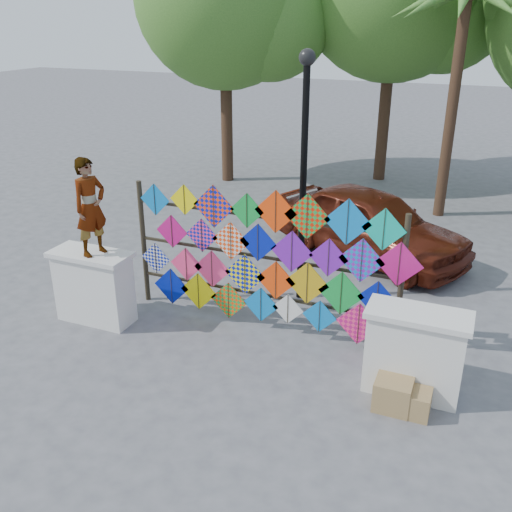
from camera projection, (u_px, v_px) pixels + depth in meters
name	position (u px, v px, depth m)	size (l,w,h in m)	color
ground	(243.00, 345.00, 9.26)	(80.00, 80.00, 0.00)	slate
parapet_left	(94.00, 286.00, 9.79)	(1.40, 0.65, 1.28)	white
parapet_right	(415.00, 352.00, 7.88)	(1.40, 0.65, 1.28)	white
kite_rack	(268.00, 261.00, 9.35)	(4.95, 0.24, 2.45)	black
palm_tree	(464.00, 14.00, 13.34)	(3.62, 3.62, 5.83)	#46301E
vendor_woman	(90.00, 207.00, 9.18)	(0.59, 0.39, 1.63)	#99999E
sedan	(370.00, 224.00, 12.38)	(1.80, 4.47, 1.52)	#521A0E
lamppost	(304.00, 157.00, 9.80)	(0.28, 0.28, 4.46)	black
cardboard_box_near	(393.00, 394.00, 7.71)	(0.49, 0.44, 0.44)	#A1874E
cardboard_box_far	(414.00, 402.00, 7.62)	(0.42, 0.39, 0.36)	#A1874E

